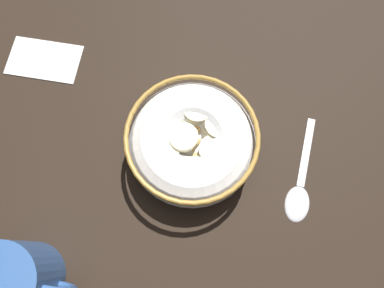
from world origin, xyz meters
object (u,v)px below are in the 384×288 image
at_px(cereal_bowl, 192,143).
at_px(spoon, 300,192).
at_px(coffee_mug, 16,280).
at_px(folded_napkin, 44,60).

height_order(cereal_bowl, spoon, cereal_bowl).
height_order(cereal_bowl, coffee_mug, coffee_mug).
relative_size(spoon, folded_napkin, 1.40).
xyz_separation_m(spoon, coffee_mug, (-0.31, -0.16, 0.04)).
distance_m(cereal_bowl, folded_napkin, 0.26).
height_order(spoon, coffee_mug, coffee_mug).
height_order(cereal_bowl, folded_napkin, cereal_bowl).
xyz_separation_m(cereal_bowl, folded_napkin, (-0.23, 0.10, -0.03)).
height_order(spoon, folded_napkin, spoon).
relative_size(coffee_mug, folded_napkin, 1.09).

